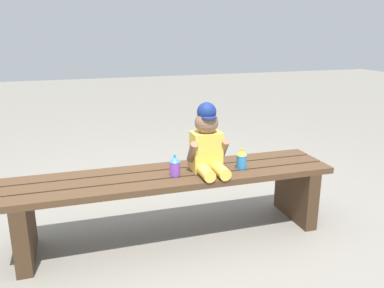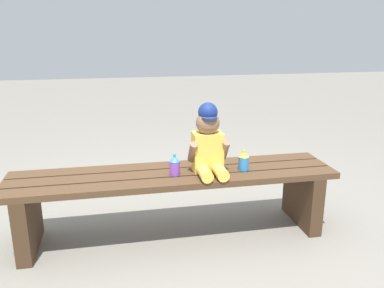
{
  "view_description": "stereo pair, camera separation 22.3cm",
  "coord_description": "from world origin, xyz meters",
  "px_view_note": "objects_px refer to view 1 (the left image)",
  "views": [
    {
      "loc": [
        -0.54,
        -2.09,
        1.21
      ],
      "look_at": [
        0.1,
        -0.05,
        0.58
      ],
      "focal_mm": 37.27,
      "sensor_mm": 36.0,
      "label": 1
    },
    {
      "loc": [
        -0.32,
        -2.15,
        1.21
      ],
      "look_at": [
        0.1,
        -0.05,
        0.58
      ],
      "focal_mm": 37.27,
      "sensor_mm": 36.0,
      "label": 2
    }
  ],
  "objects_px": {
    "park_bench": "(173,191)",
    "sippy_cup_left": "(175,166)",
    "child_figure": "(207,142)",
    "sippy_cup_right": "(242,159)"
  },
  "relations": [
    {
      "from": "park_bench",
      "to": "sippy_cup_left",
      "type": "bearing_deg",
      "value": -88.79
    },
    {
      "from": "child_figure",
      "to": "sippy_cup_right",
      "type": "xyz_separation_m",
      "value": [
        0.21,
        -0.02,
        -0.12
      ]
    },
    {
      "from": "sippy_cup_left",
      "to": "sippy_cup_right",
      "type": "xyz_separation_m",
      "value": [
        0.41,
        0.0,
        0.0
      ]
    },
    {
      "from": "child_figure",
      "to": "sippy_cup_right",
      "type": "bearing_deg",
      "value": -4.18
    },
    {
      "from": "sippy_cup_left",
      "to": "sippy_cup_right",
      "type": "relative_size",
      "value": 1.0
    },
    {
      "from": "park_bench",
      "to": "child_figure",
      "type": "distance_m",
      "value": 0.35
    },
    {
      "from": "sippy_cup_right",
      "to": "park_bench",
      "type": "bearing_deg",
      "value": 173.97
    },
    {
      "from": "park_bench",
      "to": "child_figure",
      "type": "relative_size",
      "value": 4.67
    },
    {
      "from": "park_bench",
      "to": "sippy_cup_left",
      "type": "relative_size",
      "value": 15.23
    },
    {
      "from": "park_bench",
      "to": "sippy_cup_left",
      "type": "height_order",
      "value": "sippy_cup_left"
    }
  ]
}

